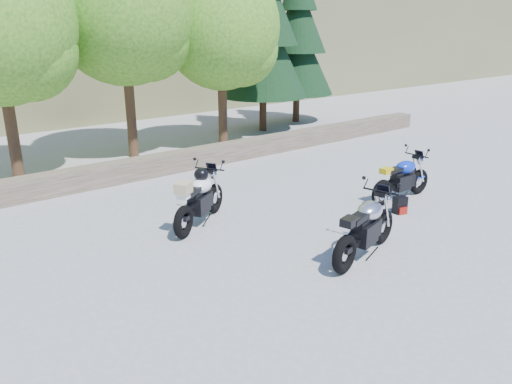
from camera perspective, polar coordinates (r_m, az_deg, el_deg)
ground at (r=8.73m, az=3.05°, el=-6.58°), size 90.00×90.00×0.00m
stone_wall at (r=13.03m, az=-13.07°, el=2.69°), size 22.00×0.55×0.50m
tree_decid_left at (r=13.36m, az=-27.09°, el=16.33°), size 3.67×3.67×5.62m
tree_decid_mid at (r=14.79m, az=-14.49°, el=19.31°), size 4.08×4.08×6.24m
tree_decid_right at (r=15.66m, az=-3.55°, el=17.77°), size 3.54×3.54×5.41m
conifer_near at (r=18.17m, az=0.84°, el=18.48°), size 3.17×3.17×7.06m
conifer_far at (r=20.07m, az=4.81°, el=17.26°), size 2.82×2.82×6.27m
silver_bike at (r=8.46m, az=12.44°, el=-4.12°), size 2.04×0.78×1.04m
white_bike at (r=9.65m, az=-6.51°, el=-0.69°), size 1.77×1.20×1.11m
blue_bike at (r=11.47m, az=16.34°, el=1.39°), size 1.91×0.61×0.96m
backpack at (r=10.72m, az=16.14°, el=-1.46°), size 0.29×0.27×0.35m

